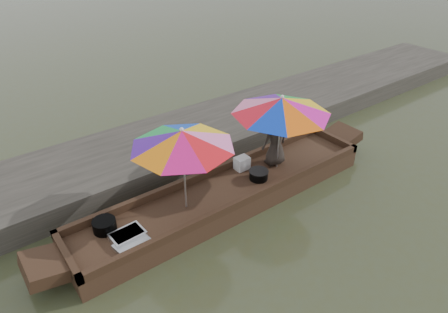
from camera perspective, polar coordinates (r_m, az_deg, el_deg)
water at (r=7.66m, az=0.45°, el=-6.70°), size 80.00×80.00×0.00m
dock at (r=9.07m, az=-7.97°, el=1.51°), size 22.00×2.20×0.50m
boat_hull at (r=7.56m, az=0.46°, el=-5.66°), size 6.05×1.20×0.35m
cooking_pot at (r=6.78m, az=-16.71°, el=-9.41°), size 0.38×0.38×0.20m
tray_crayfish at (r=6.59m, az=-13.63°, el=-10.86°), size 0.54×0.39×0.09m
tray_scallop at (r=6.44m, az=-12.94°, el=-12.09°), size 0.58×0.44×0.06m
charcoal_grill at (r=7.70m, az=4.96°, el=-2.66°), size 0.35×0.35×0.17m
supply_bag at (r=7.95m, az=2.58°, el=-0.96°), size 0.28×0.22×0.26m
vendor at (r=7.96m, az=7.40°, el=2.60°), size 0.59×0.41×1.16m
umbrella_bow at (r=6.60m, az=-5.72°, el=-1.87°), size 1.94×1.94×1.55m
umbrella_stern at (r=7.75m, az=7.90°, el=3.38°), size 2.12×2.12×1.55m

